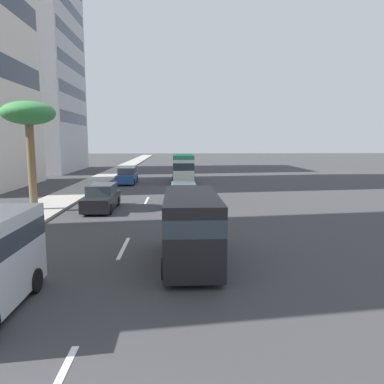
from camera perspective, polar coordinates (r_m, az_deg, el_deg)
ground_plane at (r=35.06m, az=-6.12°, el=0.50°), size 198.00×198.00×0.00m
sidewalk_right at (r=36.07m, az=-16.60°, el=0.54°), size 162.00×3.08×0.15m
lane_stripe_mid at (r=16.04m, az=-10.50°, el=-8.47°), size 3.20×0.16×0.01m
lane_stripe_far at (r=28.27m, az=-6.99°, el=-1.28°), size 3.20×0.16×0.01m
minibus_lead at (r=41.00m, az=-1.38°, el=3.91°), size 6.25×2.35×2.99m
car_second at (r=39.57m, az=-9.98°, el=2.44°), size 4.67×1.89×1.70m
van_third at (r=13.52m, az=-0.11°, el=-5.04°), size 5.28×2.07×2.56m
car_fifth at (r=26.09m, az=-1.34°, el=-0.36°), size 4.48×1.90×1.56m
car_sixth at (r=24.89m, az=-13.77°, el=-0.87°), size 4.80×1.83×1.68m
palm_tree at (r=25.46m, az=-23.90°, el=10.52°), size 3.25×3.25×6.79m
office_tower_far at (r=60.65m, az=-22.85°, el=18.41°), size 15.24×10.15×32.33m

